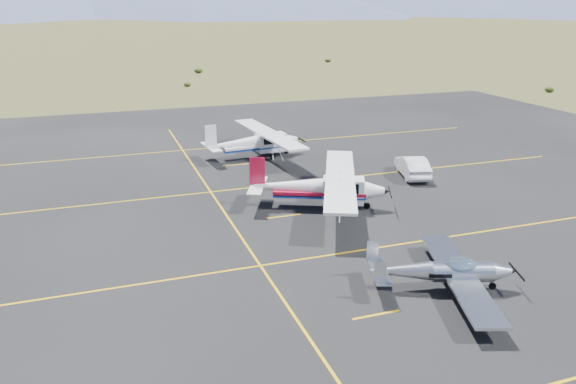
{
  "coord_description": "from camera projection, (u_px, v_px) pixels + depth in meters",
  "views": [
    {
      "loc": [
        -12.37,
        -20.16,
        11.41
      ],
      "look_at": [
        -2.93,
        6.99,
        1.6
      ],
      "focal_mm": 35.0,
      "sensor_mm": 36.0,
      "label": 1
    }
  ],
  "objects": [
    {
      "name": "ground",
      "position": [
        399.0,
        265.0,
        25.55
      ],
      "size": [
        1600.0,
        1600.0,
        0.0
      ],
      "primitive_type": "plane",
      "color": "#383D1C",
      "rests_on": "ground"
    },
    {
      "name": "sedan",
      "position": [
        412.0,
        166.0,
        38.25
      ],
      "size": [
        2.65,
        4.57,
        1.42
      ],
      "primitive_type": "imported",
      "rotation": [
        0.0,
        0.0,
        2.86
      ],
      "color": "white",
      "rests_on": "apron"
    },
    {
      "name": "aircraft_plain",
      "position": [
        255.0,
        142.0,
        42.65
      ],
      "size": [
        6.76,
        11.23,
        2.83
      ],
      "rotation": [
        0.0,
        0.0,
        0.09
      ],
      "color": "white",
      "rests_on": "apron"
    },
    {
      "name": "apron",
      "position": [
        337.0,
        213.0,
        31.81
      ],
      "size": [
        72.0,
        72.0,
        0.02
      ],
      "primitive_type": "cube",
      "color": "black",
      "rests_on": "ground"
    },
    {
      "name": "aircraft_low_wing",
      "position": [
        445.0,
        271.0,
        23.09
      ],
      "size": [
        5.99,
        8.1,
        1.77
      ],
      "rotation": [
        0.0,
        0.0,
        -0.33
      ],
      "color": "silver",
      "rests_on": "apron"
    },
    {
      "name": "aircraft_cessna",
      "position": [
        319.0,
        186.0,
        32.18
      ],
      "size": [
        8.5,
        11.28,
        2.96
      ],
      "rotation": [
        0.0,
        0.0,
        -0.42
      ],
      "color": "white",
      "rests_on": "apron"
    }
  ]
}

